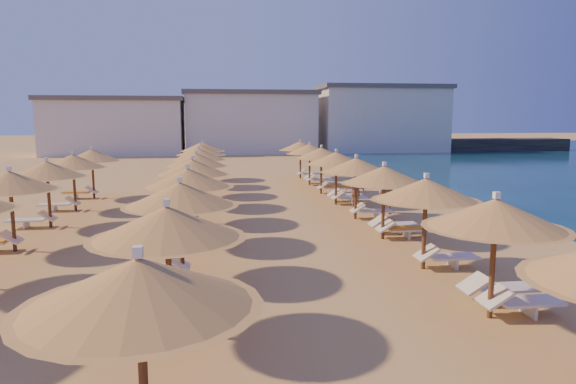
{
  "coord_description": "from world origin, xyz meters",
  "views": [
    {
      "loc": [
        -2.21,
        -16.12,
        4.29
      ],
      "look_at": [
        0.57,
        4.0,
        1.3
      ],
      "focal_mm": 32.0,
      "sensor_mm": 36.0,
      "label": 1
    }
  ],
  "objects": [
    {
      "name": "ground",
      "position": [
        0.0,
        0.0,
        0.0
      ],
      "size": [
        220.0,
        220.0,
        0.0
      ],
      "primitive_type": "plane",
      "color": "tan",
      "rests_on": "ground"
    },
    {
      "name": "jetty",
      "position": [
        26.99,
        44.72,
        0.75
      ],
      "size": [
        30.14,
        5.25,
        1.5
      ],
      "primitive_type": "cube",
      "rotation": [
        0.0,
        0.0,
        0.04
      ],
      "color": "black",
      "rests_on": "ground"
    },
    {
      "name": "hotel_blocks",
      "position": [
        3.26,
        45.73,
        3.7
      ],
      "size": [
        47.25,
        9.59,
        8.1
      ],
      "color": "white",
      "rests_on": "ground"
    },
    {
      "name": "parasol_row_east",
      "position": [
        3.54,
        2.8,
        2.24
      ],
      "size": [
        3.05,
        35.72,
        2.74
      ],
      "color": "brown",
      "rests_on": "ground"
    },
    {
      "name": "parasol_row_west",
      "position": [
        -3.19,
        2.8,
        2.24
      ],
      "size": [
        3.05,
        35.72,
        2.74
      ],
      "color": "brown",
      "rests_on": "ground"
    },
    {
      "name": "parasol_row_inland",
      "position": [
        -8.72,
        2.8,
        2.24
      ],
      "size": [
        3.05,
        21.2,
        2.74
      ],
      "color": "brown",
      "rests_on": "ground"
    },
    {
      "name": "loungers",
      "position": [
        -1.52,
        2.69,
        0.34
      ],
      "size": [
        15.44,
        33.33,
        0.66
      ],
      "color": "silver",
      "rests_on": "ground"
    },
    {
      "name": "beachgoer_c",
      "position": [
        4.12,
        6.8,
        0.81
      ],
      "size": [
        1.03,
        0.77,
        1.62
      ],
      "primitive_type": "imported",
      "rotation": [
        0.0,
        0.0,
        -0.45
      ],
      "color": "tan",
      "rests_on": "ground"
    },
    {
      "name": "beachgoer_b",
      "position": [
        5.23,
        5.63,
        0.86
      ],
      "size": [
        0.99,
        1.05,
        1.72
      ],
      "primitive_type": "imported",
      "rotation": [
        0.0,
        0.0,
        -1.04
      ],
      "color": "tan",
      "rests_on": "ground"
    }
  ]
}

